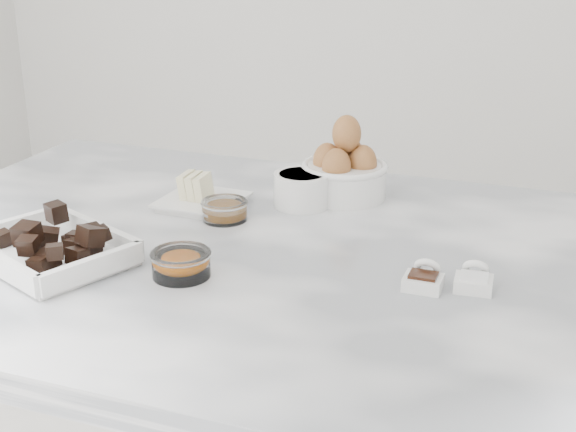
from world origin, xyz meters
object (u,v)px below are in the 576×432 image
(butter_plate, at_px, (201,196))
(salt_spoon, at_px, (474,279))
(zest_bowl, at_px, (181,263))
(egg_bowl, at_px, (344,171))
(sugar_ramekin, at_px, (302,188))
(honey_bowl, at_px, (224,210))
(vanilla_spoon, at_px, (424,278))
(chocolate_dish, at_px, (50,245))

(butter_plate, height_order, salt_spoon, butter_plate)
(zest_bowl, bearing_deg, egg_bowl, 74.14)
(sugar_ramekin, distance_m, zest_bowl, 0.31)
(honey_bowl, bearing_deg, zest_bowl, -80.76)
(butter_plate, height_order, vanilla_spoon, butter_plate)
(egg_bowl, distance_m, zest_bowl, 0.39)
(butter_plate, bearing_deg, zest_bowl, -69.26)
(honey_bowl, relative_size, zest_bowl, 0.91)
(chocolate_dish, distance_m, butter_plate, 0.28)
(sugar_ramekin, xyz_separation_m, zest_bowl, (-0.06, -0.31, -0.01))
(chocolate_dish, xyz_separation_m, sugar_ramekin, (0.25, 0.33, 0.01))
(zest_bowl, xyz_separation_m, salt_spoon, (0.36, 0.10, -0.01))
(vanilla_spoon, bearing_deg, butter_plate, 156.60)
(chocolate_dish, bearing_deg, honey_bowl, 55.29)
(butter_plate, xyz_separation_m, vanilla_spoon, (0.40, -0.17, -0.00))
(sugar_ramekin, bearing_deg, honey_bowl, -131.23)
(butter_plate, xyz_separation_m, salt_spoon, (0.46, -0.15, -0.00))
(chocolate_dish, distance_m, honey_bowl, 0.27)
(egg_bowl, xyz_separation_m, zest_bowl, (-0.11, -0.38, -0.03))
(zest_bowl, xyz_separation_m, vanilla_spoon, (0.30, 0.08, -0.01))
(honey_bowl, distance_m, zest_bowl, 0.21)
(butter_plate, bearing_deg, honey_bowl, -34.42)
(honey_bowl, relative_size, salt_spoon, 1.22)
(honey_bowl, height_order, zest_bowl, zest_bowl)
(chocolate_dish, height_order, zest_bowl, chocolate_dish)
(egg_bowl, bearing_deg, chocolate_dish, -126.94)
(butter_plate, xyz_separation_m, zest_bowl, (0.09, -0.25, 0.00))
(sugar_ramekin, relative_size, honey_bowl, 1.24)
(salt_spoon, bearing_deg, sugar_ramekin, 145.05)
(zest_bowl, bearing_deg, sugar_ramekin, 79.75)
(vanilla_spoon, bearing_deg, salt_spoon, 17.46)
(butter_plate, distance_m, egg_bowl, 0.24)
(honey_bowl, bearing_deg, butter_plate, 145.58)
(butter_plate, xyz_separation_m, egg_bowl, (0.20, 0.13, 0.03))
(zest_bowl, distance_m, vanilla_spoon, 0.31)
(sugar_ramekin, xyz_separation_m, vanilla_spoon, (0.25, -0.23, -0.02))
(butter_plate, bearing_deg, egg_bowl, 32.48)
(butter_plate, bearing_deg, chocolate_dish, -109.72)
(egg_bowl, height_order, vanilla_spoon, egg_bowl)
(vanilla_spoon, bearing_deg, zest_bowl, -165.72)
(zest_bowl, bearing_deg, vanilla_spoon, 14.28)
(sugar_ramekin, xyz_separation_m, honey_bowl, (-0.09, -0.10, -0.01))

